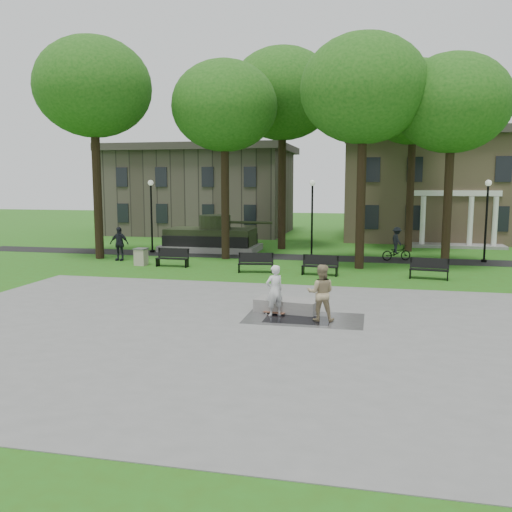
{
  "coord_description": "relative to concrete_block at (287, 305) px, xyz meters",
  "views": [
    {
      "loc": [
        4.21,
        -20.78,
        4.62
      ],
      "look_at": [
        -0.79,
        2.1,
        1.4
      ],
      "focal_mm": 38.0,
      "sensor_mm": 36.0,
      "label": 1
    }
  ],
  "objects": [
    {
      "name": "skateboarder",
      "position": [
        -0.31,
        -0.71,
        0.66
      ],
      "size": [
        0.77,
        0.73,
        1.78
      ],
      "primitive_type": "imported",
      "rotation": [
        0.0,
        0.0,
        3.81
      ],
      "color": "silver",
      "rests_on": "plaza"
    },
    {
      "name": "tree_3",
      "position": [
        6.75,
        11.57,
        8.35
      ],
      "size": [
        6.0,
        6.0,
        11.19
      ],
      "color": "black",
      "rests_on": "ground"
    },
    {
      "name": "park_bench_3",
      "position": [
        5.6,
        8.0,
        0.28
      ],
      "size": [
        1.84,
        0.77,
        1.0
      ],
      "rotation": [
        0.0,
        0.0,
        -0.14
      ],
      "color": "black",
      "rests_on": "ground"
    },
    {
      "name": "pedestrian_walker",
      "position": [
        -11.67,
        10.51,
        0.75
      ],
      "size": [
        1.18,
        0.5,
        1.99
      ],
      "primitive_type": "imported",
      "rotation": [
        0.0,
        0.0,
        -0.02
      ],
      "color": "black",
      "rests_on": "ground"
    },
    {
      "name": "trash_bin",
      "position": [
        -9.65,
        9.04,
        0.24
      ],
      "size": [
        0.69,
        0.69,
        0.96
      ],
      "rotation": [
        0.0,
        0.0,
        -0.05
      ],
      "color": "#B3A893",
      "rests_on": "ground"
    },
    {
      "name": "tree_4",
      "position": [
        -3.25,
        18.07,
        10.15
      ],
      "size": [
        7.2,
        7.2,
        13.5
      ],
      "color": "black",
      "rests_on": "ground"
    },
    {
      "name": "tree_1",
      "position": [
        -5.75,
        12.57,
        8.71
      ],
      "size": [
        6.2,
        6.2,
        11.63
      ],
      "color": "black",
      "rests_on": "ground"
    },
    {
      "name": "park_bench_2",
      "position": [
        0.4,
        7.98,
        0.28
      ],
      "size": [
        1.84,
        0.71,
        1.0
      ],
      "rotation": [
        0.0,
        0.0,
        -0.1
      ],
      "color": "black",
      "rests_on": "ground"
    },
    {
      "name": "lamp_left",
      "position": [
        -11.25,
        14.37,
        2.55
      ],
      "size": [
        0.36,
        0.36,
        4.73
      ],
      "color": "black",
      "rests_on": "ground"
    },
    {
      "name": "puddle",
      "position": [
        0.54,
        -1.09,
        -0.22
      ],
      "size": [
        2.2,
        1.2,
        0.0
      ],
      "primitive_type": "cube",
      "color": "black",
      "rests_on": "plaza"
    },
    {
      "name": "tree_0",
      "position": [
        -13.25,
        11.07,
        9.78
      ],
      "size": [
        6.8,
        6.8,
        12.97
      ],
      "color": "black",
      "rests_on": "ground"
    },
    {
      "name": "park_bench_0",
      "position": [
        -7.76,
        9.01,
        0.28
      ],
      "size": [
        1.81,
        0.57,
        1.0
      ],
      "rotation": [
        0.0,
        0.0,
        -0.02
      ],
      "color": "black",
      "rests_on": "ground"
    },
    {
      "name": "tank_monument",
      "position": [
        -7.7,
        16.07,
        0.61
      ],
      "size": [
        7.45,
        3.4,
        2.4
      ],
      "color": "gray",
      "rests_on": "ground"
    },
    {
      "name": "concrete_block",
      "position": [
        0.0,
        0.0,
        0.0
      ],
      "size": [
        2.32,
        1.29,
        0.45
      ],
      "primitive_type": "cube",
      "rotation": [
        0.0,
        0.0,
        -0.14
      ],
      "color": "gray",
      "rests_on": "plaza"
    },
    {
      "name": "lamp_right",
      "position": [
        9.25,
        14.37,
        2.55
      ],
      "size": [
        0.36,
        0.36,
        4.73
      ],
      "color": "black",
      "rests_on": "ground"
    },
    {
      "name": "building_right",
      "position": [
        8.75,
        28.07,
        4.1
      ],
      "size": [
        17.0,
        12.0,
        8.6
      ],
      "color": "#9E8460",
      "rests_on": "ground"
    },
    {
      "name": "plaza",
      "position": [
        -1.25,
        -2.93,
        -0.23
      ],
      "size": [
        22.0,
        16.0,
        0.02
      ],
      "primitive_type": "cube",
      "color": "gray",
      "rests_on": "ground"
    },
    {
      "name": "park_bench_1",
      "position": [
        -2.89,
        8.1,
        0.28
      ],
      "size": [
        1.85,
        0.77,
        1.0
      ],
      "rotation": [
        0.0,
        0.0,
        0.14
      ],
      "color": "black",
      "rests_on": "ground"
    },
    {
      "name": "skateboard",
      "position": [
        -0.36,
        -0.52,
        -0.19
      ],
      "size": [
        0.8,
        0.36,
        0.07
      ],
      "primitive_type": "cube",
      "rotation": [
        0.0,
        0.0,
        -0.22
      ],
      "color": "brown",
      "rests_on": "plaza"
    },
    {
      "name": "cyclist",
      "position": [
        4.31,
        14.0,
        0.57
      ],
      "size": [
        1.85,
        1.21,
        1.98
      ],
      "rotation": [
        0.0,
        0.0,
        1.94
      ],
      "color": "black",
      "rests_on": "ground"
    },
    {
      "name": "tree_5",
      "position": [
        5.25,
        18.57,
        9.42
      ],
      "size": [
        6.4,
        6.4,
        12.44
      ],
      "color": "black",
      "rests_on": "ground"
    },
    {
      "name": "ground",
      "position": [
        -1.25,
        2.07,
        -0.24
      ],
      "size": [
        120.0,
        120.0,
        0.0
      ],
      "primitive_type": "plane",
      "color": "#2C5915",
      "rests_on": "ground"
    },
    {
      "name": "footpath",
      "position": [
        -1.25,
        14.07,
        -0.24
      ],
      "size": [
        44.0,
        2.6,
        0.01
      ],
      "primitive_type": "cube",
      "color": "black",
      "rests_on": "ground"
    },
    {
      "name": "tree_2",
      "position": [
        2.25,
        10.57,
        9.07
      ],
      "size": [
        6.6,
        6.6,
        12.16
      ],
      "color": "black",
      "rests_on": "ground"
    },
    {
      "name": "building_left",
      "position": [
        -12.25,
        28.57,
        3.35
      ],
      "size": [
        15.0,
        10.0,
        7.2
      ],
      "primitive_type": "cube",
      "color": "#4C443D",
      "rests_on": "ground"
    },
    {
      "name": "friend_watching",
      "position": [
        1.31,
        -1.05,
        0.72
      ],
      "size": [
        0.97,
        0.78,
        1.9
      ],
      "primitive_type": "imported",
      "rotation": [
        0.0,
        0.0,
        3.21
      ],
      "color": "tan",
      "rests_on": "plaza"
    },
    {
      "name": "lamp_mid",
      "position": [
        -0.75,
        14.37,
        2.55
      ],
      "size": [
        0.36,
        0.36,
        4.73
      ],
      "color": "black",
      "rests_on": "ground"
    }
  ]
}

